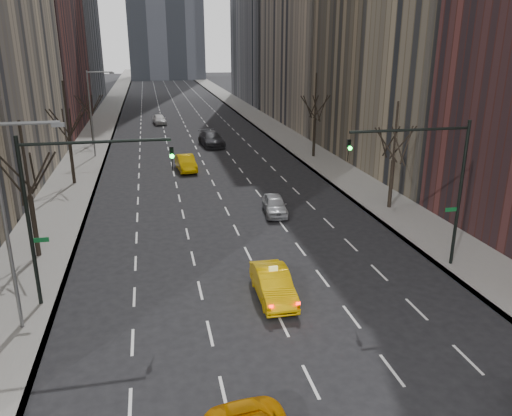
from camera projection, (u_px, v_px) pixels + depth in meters
sidewalk_left at (103, 122)px, 77.20m from camera, size 4.50×320.00×0.15m
sidewalk_right at (257, 118)px, 82.05m from camera, size 4.50×320.00×0.15m
tree_lw_b at (30, 197)px, 27.85m from camera, size 3.36×3.50×7.82m
tree_lw_c at (69, 139)px, 42.60m from camera, size 3.36×3.50×8.74m
tree_lw_d at (91, 116)px, 59.44m from camera, size 3.36×3.50×7.36m
tree_rw_b at (393, 160)px, 36.32m from camera, size 3.36×3.50×7.82m
tree_rw_c at (315, 120)px, 52.91m from camera, size 3.36×3.50×8.74m
traffic_mast_left at (65, 193)px, 22.30m from camera, size 6.69×0.39×8.00m
traffic_mast_right at (434, 172)px, 25.90m from camera, size 6.69×0.39×8.00m
streetlight_near at (12, 207)px, 20.06m from camera, size 2.83×0.22×9.00m
streetlight_far at (94, 105)px, 52.53m from camera, size 2.83×0.22×9.00m
taxi_sedan at (273, 284)px, 24.22m from camera, size 1.61×4.48×1.47m
silver_sedan_ahead at (275, 205)px, 36.22m from camera, size 2.03×4.13×1.35m
far_taxi at (186, 163)px, 48.43m from camera, size 1.96×4.68×1.50m
far_suv_grey at (211, 139)px, 59.88m from camera, size 2.97×6.06×1.70m
far_car_white at (159, 119)px, 75.81m from camera, size 2.24×4.58×1.50m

